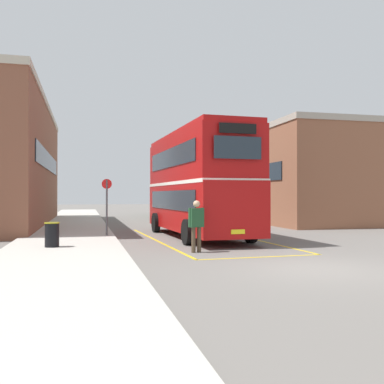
% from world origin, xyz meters
% --- Properties ---
extents(ground_plane, '(135.60, 135.60, 0.00)m').
position_xyz_m(ground_plane, '(0.00, 14.40, 0.00)').
color(ground_plane, '#66605B').
extents(sidewalk_left, '(4.00, 57.60, 0.14)m').
position_xyz_m(sidewalk_left, '(-6.50, 16.80, 0.07)').
color(sidewalk_left, '#B2ADA3').
rests_on(sidewalk_left, ground).
extents(depot_building_right, '(7.03, 15.67, 6.49)m').
position_xyz_m(depot_building_right, '(8.95, 19.44, 3.25)').
color(depot_building_right, brown).
rests_on(depot_building_right, ground).
extents(double_decker_bus, '(3.24, 9.90, 4.75)m').
position_xyz_m(double_decker_bus, '(-0.77, 9.17, 2.51)').
color(double_decker_bus, black).
rests_on(double_decker_bus, ground).
extents(single_deck_bus, '(3.16, 9.28, 3.02)m').
position_xyz_m(single_deck_bus, '(2.18, 29.26, 1.64)').
color(single_deck_bus, black).
rests_on(single_deck_bus, ground).
extents(pedestrian_boarding, '(0.56, 0.36, 1.74)m').
position_xyz_m(pedestrian_boarding, '(-2.15, 3.90, 1.02)').
color(pedestrian_boarding, '#473828').
rests_on(pedestrian_boarding, ground).
extents(litter_bin, '(0.51, 0.51, 0.85)m').
position_xyz_m(litter_bin, '(-6.88, 5.44, 0.57)').
color(litter_bin, black).
rests_on(litter_bin, sidewalk_left).
extents(bus_stop_sign, '(0.44, 0.08, 2.50)m').
position_xyz_m(bus_stop_sign, '(-4.84, 9.40, 1.65)').
color(bus_stop_sign, '#4C4C51').
rests_on(bus_stop_sign, sidewalk_left).
extents(bay_marking_yellow, '(4.82, 11.98, 0.01)m').
position_xyz_m(bay_marking_yellow, '(-0.73, 7.30, 0.00)').
color(bay_marking_yellow, gold).
rests_on(bay_marking_yellow, ground).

